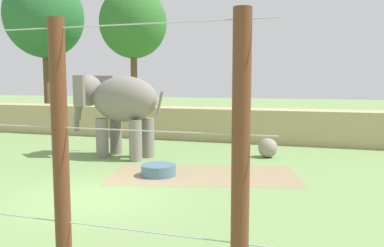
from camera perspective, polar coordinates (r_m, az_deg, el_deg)
The scene contains 8 objects.
ground_plane at distance 10.60m, azimuth -14.41°, elevation -10.38°, with size 120.00×120.00×0.00m, color #759956.
dirt_patch at distance 12.66m, azimuth 1.71°, elevation -7.45°, with size 5.95×2.89×0.01m, color #937F5B.
embankment_wall at distance 20.33m, azimuth 1.78°, elevation 0.02°, with size 36.00×1.80×1.61m, color tan.
elephant at distance 15.68m, azimuth -10.77°, elevation 3.01°, with size 4.34×2.12×3.24m.
enrichment_ball at distance 15.71m, azimuth 10.95°, elevation -3.48°, with size 0.76×0.76×0.76m, color gray.
water_tub at distance 12.56m, azimuth -4.89°, elevation -6.74°, with size 1.10×1.10×0.35m.
tree_far_left at distance 31.26m, azimuth -20.70°, elevation 14.31°, with size 5.64×5.64×10.60m.
tree_left_of_centre at distance 27.14m, azimuth -8.54°, elevation 14.19°, with size 4.46×4.46×9.18m.
Camera 1 is at (5.39, -8.62, 2.99)m, focal length 36.69 mm.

